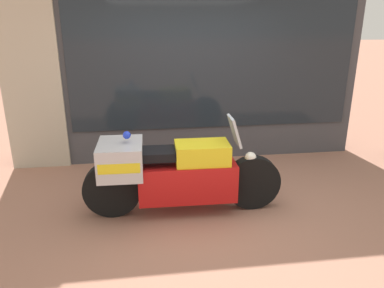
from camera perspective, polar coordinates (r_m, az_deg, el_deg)
ground_plane at (r=4.67m, az=2.43°, el=-10.27°), size 60.00×60.00×0.00m
shop_building at (r=6.01m, az=-4.56°, el=16.28°), size 5.57×0.55×3.98m
window_display at (r=6.39m, az=2.48°, el=2.72°), size 4.25×0.30×2.06m
paramedic_motorcycle at (r=4.44m, az=-3.09°, el=-4.27°), size 2.38×0.63×1.18m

